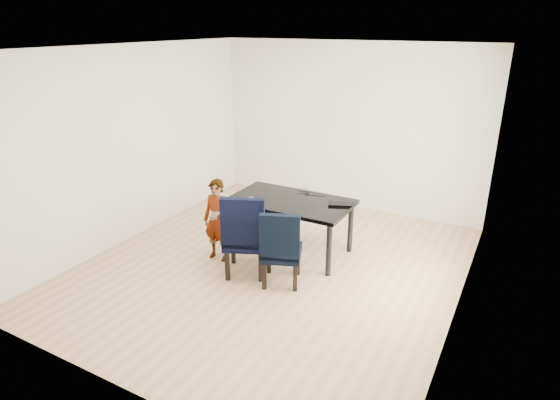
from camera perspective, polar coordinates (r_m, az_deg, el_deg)
The scene contains 14 objects.
floor at distance 6.12m, azimuth -0.91°, elevation -8.09°, with size 4.50×5.00×0.01m, color tan.
ceiling at distance 5.36m, azimuth -1.08°, elevation 18.15°, with size 4.50×5.00×0.01m, color white.
wall_back at distance 7.80m, azimuth 8.26°, elevation 8.77°, with size 4.50×0.01×2.70m, color white.
wall_front at distance 3.78m, azimuth -20.23°, elevation -5.80°, with size 4.50×0.01×2.70m, color white.
wall_left at distance 6.95m, azimuth -17.47°, elevation 6.54°, with size 0.01×5.00×2.70m, color silver.
wall_right at distance 4.94m, azimuth 22.40°, elevation 0.20°, with size 0.01×5.00×2.70m, color silver.
dining_table at distance 6.35m, azimuth 1.30°, elevation -3.16°, with size 1.60×0.90×0.75m, color black.
chair_left at distance 5.76m, azimuth -4.18°, elevation -4.04°, with size 0.51×0.54×1.07m, color black.
chair_right at distance 5.56m, azimuth 0.20°, elevation -5.62°, with size 0.46×0.48×0.96m, color black.
child at distance 6.13m, azimuth -7.62°, elevation -2.46°, with size 0.40×0.26×1.10m, color orange.
plate at distance 6.10m, azimuth -3.50°, elevation -0.31°, with size 0.29×0.29×0.02m, color white.
sandwich at distance 6.09m, azimuth -3.39°, elevation 0.07°, with size 0.17×0.08×0.07m, color #C67B46.
laptop at distance 6.11m, azimuth 7.55°, elevation -0.36°, with size 0.35×0.23×0.03m, color black.
cable_tangle at distance 6.42m, azimuth 2.88°, elevation 0.76°, with size 0.14×0.14×0.01m, color black.
Camera 1 is at (2.65, -4.65, 2.97)m, focal length 30.00 mm.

